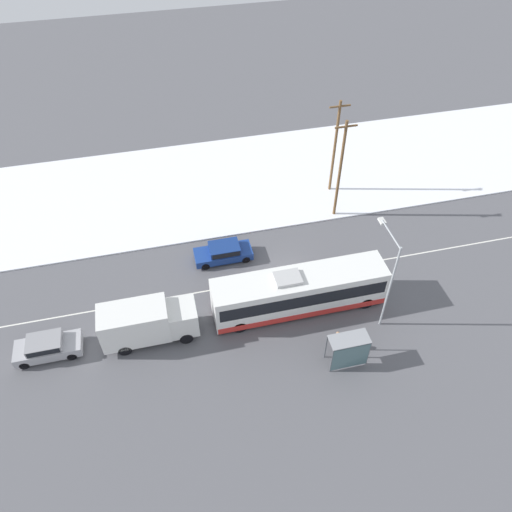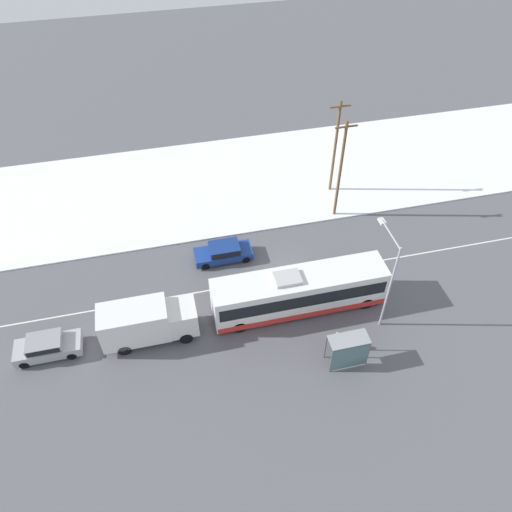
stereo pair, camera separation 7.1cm
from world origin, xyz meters
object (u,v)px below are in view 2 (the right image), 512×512
parked_car_near_truck (47,346)px  pedestrian_at_stop (337,339)px  utility_pole_roadside (340,169)px  streetlamp (388,271)px  sedan_car (224,252)px  city_bus (299,292)px  bus_shelter (349,349)px  box_truck (146,322)px  utility_pole_snowlot (335,147)px

parked_car_near_truck → pedestrian_at_stop: 19.12m
utility_pole_roadside → streetlamp: bearing=-94.5°
streetlamp → utility_pole_roadside: 11.43m
sedan_car → pedestrian_at_stop: pedestrian_at_stop is taller
city_bus → streetlamp: 6.38m
sedan_car → bus_shelter: size_ratio=1.76×
pedestrian_at_stop → parked_car_near_truck: bearing=168.0°
bus_shelter → utility_pole_roadside: (4.33, 14.58, 3.08)m
sedan_car → pedestrian_at_stop: 11.60m
utility_pole_roadside → sedan_car: bearing=-163.2°
box_truck → sedan_car: size_ratio=1.41×
sedan_car → box_truck: bearing=44.7°
pedestrian_at_stop → utility_pole_roadside: bearing=70.8°
city_bus → parked_car_near_truck: bearing=-180.0°
city_bus → utility_pole_snowlot: bearing=61.6°
sedan_car → utility_pole_snowlot: utility_pole_snowlot is taller
parked_car_near_truck → pedestrian_at_stop: (18.70, -3.97, 0.25)m
pedestrian_at_stop → sedan_car: bearing=119.6°
box_truck → sedan_car: 9.01m
bus_shelter → streetlamp: 5.62m
streetlamp → city_bus: bearing=157.3°
streetlamp → box_truck: bearing=172.9°
bus_shelter → streetlamp: streetlamp is taller
streetlamp → utility_pole_snowlot: bearing=83.5°
box_truck → utility_pole_snowlot: bearing=36.3°
box_truck → bus_shelter: (12.37, -5.15, -0.01)m
sedan_car → bus_shelter: bearing=117.6°
sedan_car → streetlamp: 13.17m
parked_car_near_truck → box_truck: bearing=-1.6°
streetlamp → bus_shelter: bearing=-137.2°
utility_pole_snowlot → sedan_car: bearing=-149.4°
sedan_car → streetlamp: size_ratio=0.60×
city_bus → bus_shelter: 5.61m
pedestrian_at_stop → streetlamp: (3.71, 1.82, 3.72)m
box_truck → utility_pole_roadside: size_ratio=0.70×
bus_shelter → streetlamp: (3.44, 3.18, 3.11)m
city_bus → utility_pole_snowlot: utility_pole_snowlot is taller
bus_shelter → utility_pole_roadside: utility_pole_roadside is taller
pedestrian_at_stop → streetlamp: 5.56m
pedestrian_at_stop → utility_pole_snowlot: (5.40, 16.66, 3.57)m
box_truck → pedestrian_at_stop: size_ratio=3.70×
parked_car_near_truck → utility_pole_roadside: 25.38m
box_truck → parked_car_near_truck: (-6.61, 0.18, -0.87)m
streetlamp → utility_pole_snowlot: size_ratio=0.84×
box_truck → city_bus: bearing=1.0°
pedestrian_at_stop → utility_pole_roadside: utility_pole_roadside is taller
pedestrian_at_stop → streetlamp: size_ratio=0.23×
utility_pole_snowlot → box_truck: bearing=-143.7°
box_truck → bus_shelter: 13.40m
sedan_car → streetlamp: streetlamp is taller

